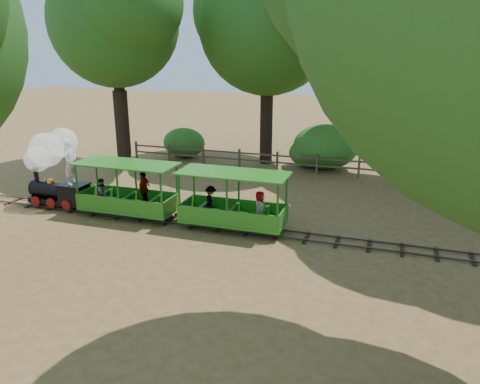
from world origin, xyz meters
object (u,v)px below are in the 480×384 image
(carriage_rear, at_px, (233,208))
(fence, at_px, (297,161))
(locomotive, at_px, (52,162))
(carriage_front, at_px, (128,196))

(carriage_rear, xyz_separation_m, fence, (0.57, 8.01, -0.21))
(locomotive, bearing_deg, carriage_front, -0.84)
(fence, bearing_deg, locomotive, -134.95)
(carriage_front, bearing_deg, carriage_rear, -0.42)
(carriage_front, relative_size, fence, 0.21)
(locomotive, relative_size, carriage_front, 0.86)
(locomotive, distance_m, fence, 11.27)
(locomotive, height_order, fence, locomotive)
(locomotive, distance_m, carriage_front, 3.40)
(locomotive, xyz_separation_m, carriage_front, (3.25, -0.05, -1.00))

